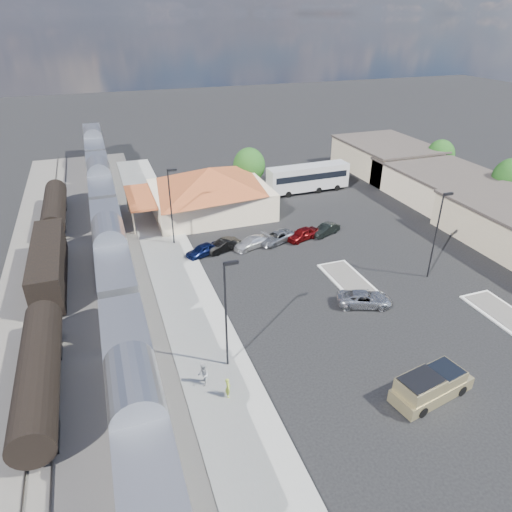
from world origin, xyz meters
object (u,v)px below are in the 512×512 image
object	(u,v)px
suv	(365,299)
coach_bus	(308,177)
station_depot	(210,190)
pickup_truck	(432,385)

from	to	relation	value
suv	coach_bus	bearing A→B (deg)	5.98
station_depot	pickup_truck	xyz separation A→B (m)	(6.07, -37.75, -2.14)
pickup_truck	suv	world-z (taller)	pickup_truck
station_depot	coach_bus	world-z (taller)	station_depot
station_depot	pickup_truck	size ratio (longest dim) A/B	2.88
pickup_truck	coach_bus	bearing A→B (deg)	-23.92
station_depot	coach_bus	distance (m)	16.09
pickup_truck	coach_bus	size ratio (longest dim) A/B	0.51
suv	pickup_truck	bearing A→B (deg)	-166.77
suv	coach_bus	world-z (taller)	coach_bus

